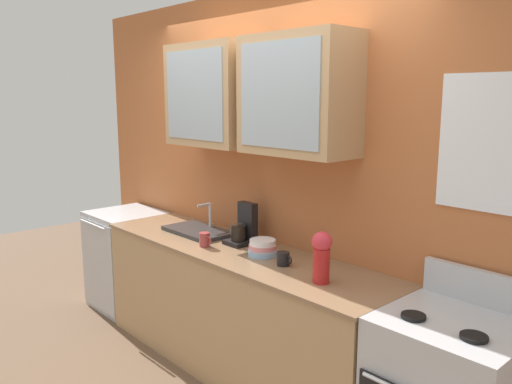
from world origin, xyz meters
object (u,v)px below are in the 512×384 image
Objects in this scene: cup_near_bowls at (284,259)px; dishwasher at (127,259)px; sink_faucet at (198,230)px; bowl_stack at (263,248)px; coffee_maker at (243,228)px; cup_near_sink at (205,240)px; vase at (322,255)px.

dishwasher is at bearing 179.73° from cup_near_bowls.
sink_faucet reaches higher than bowl_stack.
coffee_maker is (1.47, 0.13, 0.55)m from dishwasher.
bowl_stack is 0.45m from cup_near_sink.
cup_near_bowls is at bearing -11.68° from bowl_stack.
bowl_stack is at bearing 1.30° from dishwasher.
coffee_maker reaches higher than cup_near_sink.
dishwasher is at bearing 174.92° from cup_near_sink.
sink_faucet is 4.84× the size of cup_near_bowls.
cup_near_sink is 0.38× the size of coffee_maker.
vase is 0.33× the size of dishwasher.
vase is (1.34, -0.13, 0.14)m from sink_faucet.
cup_near_sink is at bearing -114.49° from coffee_maker.
vase is 0.38m from cup_near_bowls.
dishwasher is 1.58m from coffee_maker.
coffee_maker is at bearing 9.33° from sink_faucet.
coffee_maker is at bearing 65.51° from cup_near_sink.
coffee_maker reaches higher than cup_near_bowls.
cup_near_sink is 0.67m from cup_near_bowls.
sink_faucet reaches higher than cup_near_bowls.
bowl_stack is (0.75, -0.02, 0.03)m from sink_faucet.
sink_faucet is 0.38m from cup_near_sink.
sink_faucet is 0.46m from coffee_maker.
vase reaches higher than dishwasher.
vase is 1.02× the size of coffee_maker.
dishwasher is at bearing -176.58° from sink_faucet.
bowl_stack reaches higher than dishwasher.
sink_faucet is 4.94× the size of cup_near_sink.
coffee_maker is (-0.54, 0.14, 0.06)m from cup_near_bowls.
cup_near_sink is at bearing -5.08° from dishwasher.
bowl_stack is 0.25m from cup_near_bowls.
dishwasher is 3.05× the size of coffee_maker.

